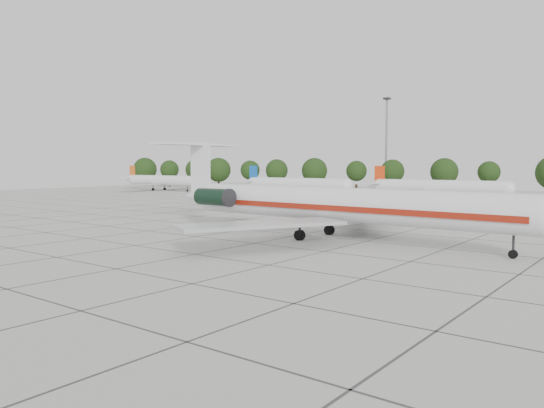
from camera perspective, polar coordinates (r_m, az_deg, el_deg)
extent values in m
plane|color=#B0B0A9|center=(51.74, -1.92, -4.26)|extent=(260.00, 260.00, 0.00)
cube|color=#383838|center=(63.92, 6.67, -2.65)|extent=(170.00, 170.00, 0.02)
cylinder|color=silver|center=(54.01, 7.37, -0.05)|extent=(37.49, 4.94, 3.43)
sphere|color=silver|center=(46.74, 27.08, -1.15)|extent=(3.43, 3.43, 3.43)
cone|color=silver|center=(67.84, -7.97, 0.81)|extent=(5.33, 3.63, 3.43)
cube|color=maroon|center=(55.49, 8.33, -0.22)|extent=(36.32, 1.53, 0.57)
cube|color=maroon|center=(52.58, 6.35, -0.44)|extent=(36.32, 1.53, 0.57)
cube|color=#B7BABC|center=(63.43, 9.92, -0.72)|extent=(10.41, 16.21, 0.31)
cube|color=#B7BABC|center=(48.22, -1.26, -2.20)|extent=(11.39, 16.03, 0.31)
cube|color=black|center=(65.04, -2.76, 0.98)|extent=(2.34, 1.44, 0.26)
cylinder|color=black|center=(65.58, -2.33, 1.01)|extent=(5.06, 2.17, 1.97)
cube|color=black|center=(61.69, -5.70, 0.78)|extent=(2.34, 1.44, 0.26)
cylinder|color=black|center=(61.18, -6.19, 0.75)|extent=(5.06, 2.17, 1.97)
cube|color=silver|center=(67.34, -7.71, 3.89)|extent=(3.33, 0.43, 6.23)
cube|color=silver|center=(67.92, -8.15, 6.34)|extent=(3.62, 12.58, 0.23)
cylinder|color=black|center=(47.53, 24.52, -4.20)|extent=(0.22, 0.22, 1.97)
cylinder|color=black|center=(47.62, 24.50, -4.94)|extent=(0.74, 0.32, 0.73)
cylinder|color=black|center=(58.16, 6.19, -2.00)|extent=(0.26, 0.26, 1.87)
cylinder|color=black|center=(58.26, 6.18, -2.81)|extent=(1.06, 0.66, 1.04)
cylinder|color=black|center=(53.78, 2.99, -2.49)|extent=(0.26, 0.26, 1.87)
cylinder|color=black|center=(53.88, 2.99, -3.36)|extent=(1.06, 0.66, 1.04)
cylinder|color=silver|center=(160.69, -11.85, 2.50)|extent=(27.20, 3.00, 3.00)
cube|color=#B7BABC|center=(161.49, -12.07, 2.08)|extent=(3.50, 27.20, 0.25)
cube|color=#D25716|center=(171.06, -14.80, 3.42)|extent=(2.40, 0.25, 3.60)
cylinder|color=black|center=(162.98, -11.48, 1.61)|extent=(0.80, 0.45, 0.80)
cylinder|color=black|center=(160.13, -12.67, 1.55)|extent=(0.80, 0.45, 0.80)
cylinder|color=silver|center=(127.54, 2.65, 2.15)|extent=(27.20, 3.00, 3.00)
cube|color=#B7BABC|center=(128.17, 2.28, 1.63)|extent=(3.50, 27.20, 0.25)
cube|color=#0D4EAA|center=(135.62, -2.02, 3.38)|extent=(2.40, 0.25, 3.60)
cylinder|color=black|center=(130.04, 2.84, 1.05)|extent=(0.80, 0.45, 0.80)
cylinder|color=black|center=(126.45, 1.70, 0.96)|extent=(0.80, 0.45, 0.80)
cylinder|color=silver|center=(115.82, 17.46, 1.75)|extent=(27.20, 3.00, 3.00)
cube|color=#B7BABC|center=(116.23, 16.99, 1.18)|extent=(3.50, 27.20, 0.25)
cube|color=red|center=(121.03, 11.50, 3.19)|extent=(2.40, 0.25, 3.60)
cylinder|color=black|center=(118.36, 17.35, 0.54)|extent=(0.80, 0.45, 0.80)
cylinder|color=black|center=(114.25, 16.58, 0.43)|extent=(0.80, 0.45, 0.80)
cylinder|color=#332114|center=(198.08, -13.48, 2.28)|extent=(0.70, 0.70, 2.50)
sphere|color=black|center=(197.99, -13.50, 3.65)|extent=(8.44, 8.44, 8.44)
cylinder|color=#332114|center=(188.01, -10.95, 2.22)|extent=(0.70, 0.70, 2.50)
sphere|color=black|center=(187.91, -10.97, 3.67)|extent=(6.44, 6.44, 6.44)
cylinder|color=#332114|center=(178.35, -8.14, 2.15)|extent=(0.70, 0.70, 2.50)
sphere|color=black|center=(178.25, -8.15, 3.67)|extent=(7.14, 7.14, 7.14)
cylinder|color=#332114|center=(171.21, -5.75, 2.08)|extent=(0.70, 0.70, 2.50)
sphere|color=black|center=(171.10, -5.76, 3.67)|extent=(7.79, 7.79, 7.79)
cylinder|color=#332114|center=(162.46, -2.36, 1.99)|extent=(0.70, 0.70, 2.50)
sphere|color=black|center=(162.34, -2.37, 3.66)|extent=(5.94, 5.94, 5.94)
cylinder|color=#332114|center=(156.12, 0.51, 1.90)|extent=(0.70, 0.70, 2.50)
sphere|color=black|center=(155.99, 0.51, 3.64)|extent=(6.57, 6.57, 6.57)
cylinder|color=#332114|center=(148.55, 4.57, 1.76)|extent=(0.70, 0.70, 2.50)
sphere|color=black|center=(148.42, 4.59, 3.60)|extent=(7.15, 7.15, 7.15)
cylinder|color=#332114|center=(141.81, 9.05, 1.61)|extent=(0.70, 0.70, 2.50)
sphere|color=black|center=(141.67, 9.07, 3.53)|extent=(5.43, 5.43, 5.43)
cylinder|color=#332114|center=(137.24, 12.79, 1.47)|extent=(0.70, 0.70, 2.50)
sphere|color=black|center=(137.10, 12.82, 3.45)|extent=(5.99, 5.99, 5.99)
cylinder|color=#332114|center=(132.26, 17.99, 1.27)|extent=(0.70, 0.70, 2.50)
sphere|color=black|center=(132.12, 18.03, 3.32)|extent=(6.50, 6.50, 6.50)
cylinder|color=#332114|center=(129.21, 22.24, 1.09)|extent=(0.70, 0.70, 2.50)
sphere|color=black|center=(129.06, 22.30, 3.20)|extent=(4.93, 4.93, 4.93)
cylinder|color=slate|center=(145.68, 12.19, 6.06)|extent=(0.56, 0.56, 25.00)
cube|color=black|center=(146.65, 12.27, 11.02)|extent=(1.60, 1.60, 0.50)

